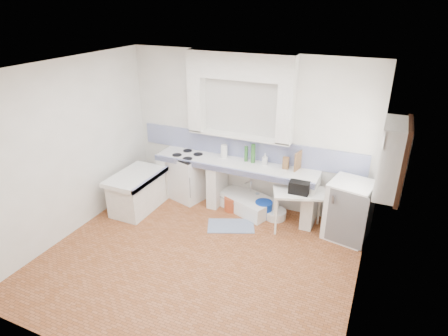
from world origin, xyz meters
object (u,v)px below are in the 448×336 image
at_px(fridge, 349,210).
at_px(stove, 189,177).
at_px(side_table, 298,211).
at_px(sink, 246,203).

bearing_deg(fridge, stove, -171.28).
xyz_separation_m(stove, side_table, (2.22, -0.26, -0.08)).
bearing_deg(stove, side_table, 9.43).
relative_size(stove, sink, 0.83).
bearing_deg(stove, fridge, 13.60).
relative_size(stove, side_table, 1.02).
distance_m(sink, fridge, 1.85).
bearing_deg(stove, sink, 16.89).
height_order(side_table, fridge, fridge).
height_order(stove, side_table, stove).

